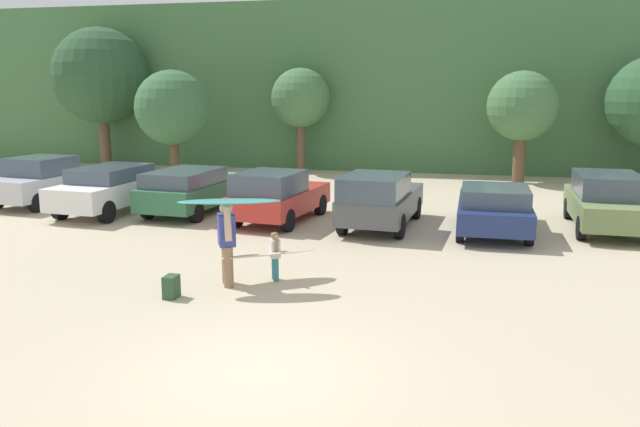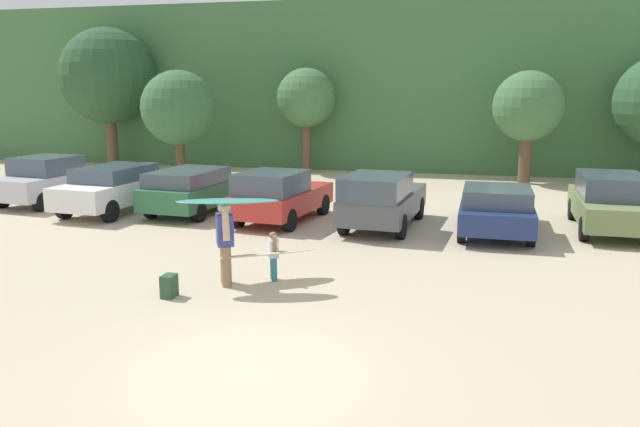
# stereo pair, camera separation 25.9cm
# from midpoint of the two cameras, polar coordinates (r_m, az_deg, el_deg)

# --- Properties ---
(ground_plane) EXTENTS (120.00, 120.00, 0.00)m
(ground_plane) POSITION_cam_midpoint_polar(r_m,az_deg,el_deg) (9.64, -6.32, -13.79)
(ground_plane) COLOR #C1B293
(hillside_ridge) EXTENTS (108.00, 12.00, 8.16)m
(hillside_ridge) POSITION_cam_midpoint_polar(r_m,az_deg,el_deg) (37.01, 8.75, 11.06)
(hillside_ridge) COLOR #427042
(hillside_ridge) RESTS_ON ground_plane
(tree_center_left) EXTENTS (4.80, 4.80, 7.00)m
(tree_center_left) POSITION_cam_midpoint_polar(r_m,az_deg,el_deg) (34.83, -19.06, 11.41)
(tree_center_left) COLOR brown
(tree_center_left) RESTS_ON ground_plane
(tree_right) EXTENTS (3.38, 3.38, 4.83)m
(tree_right) POSITION_cam_midpoint_polar(r_m,az_deg,el_deg) (30.16, -13.18, 9.08)
(tree_right) COLOR brown
(tree_right) RESTS_ON ground_plane
(tree_far_right) EXTENTS (2.79, 2.79, 4.95)m
(tree_far_right) POSITION_cam_midpoint_polar(r_m,az_deg,el_deg) (30.89, -1.97, 10.12)
(tree_far_right) COLOR brown
(tree_far_right) RESTS_ON ground_plane
(tree_far_left) EXTENTS (2.93, 2.93, 4.74)m
(tree_far_left) POSITION_cam_midpoint_polar(r_m,az_deg,el_deg) (28.66, 17.23, 9.00)
(tree_far_left) COLOR brown
(tree_far_left) RESTS_ON ground_plane
(parked_car_silver) EXTENTS (2.40, 4.25, 1.68)m
(parked_car_silver) POSITION_cam_midpoint_polar(r_m,az_deg,el_deg) (24.58, -23.57, 2.71)
(parked_car_silver) COLOR silver
(parked_car_silver) RESTS_ON ground_plane
(parked_car_white) EXTENTS (2.22, 4.66, 1.52)m
(parked_car_white) POSITION_cam_midpoint_polar(r_m,az_deg,el_deg) (22.14, -18.29, 2.19)
(parked_car_white) COLOR white
(parked_car_white) RESTS_ON ground_plane
(parked_car_forest_green) EXTENTS (2.25, 4.72, 1.47)m
(parked_car_forest_green) POSITION_cam_midpoint_polar(r_m,az_deg,el_deg) (21.42, -11.55, 2.15)
(parked_car_forest_green) COLOR #2D6642
(parked_car_forest_green) RESTS_ON ground_plane
(parked_car_red) EXTENTS (2.32, 4.24, 1.60)m
(parked_car_red) POSITION_cam_midpoint_polar(r_m,az_deg,el_deg) (19.55, -4.21, 1.60)
(parked_car_red) COLOR #B72D28
(parked_car_red) RESTS_ON ground_plane
(parked_car_dark_gray) EXTENTS (2.09, 4.50, 1.66)m
(parked_car_dark_gray) POSITION_cam_midpoint_polar(r_m,az_deg,el_deg) (18.71, 4.92, 1.29)
(parked_car_dark_gray) COLOR #4C4F54
(parked_car_dark_gray) RESTS_ON ground_plane
(parked_car_navy) EXTENTS (1.98, 4.47, 1.37)m
(parked_car_navy) POSITION_cam_midpoint_polar(r_m,az_deg,el_deg) (18.69, 14.77, 0.51)
(parked_car_navy) COLOR navy
(parked_car_navy) RESTS_ON ground_plane
(parked_car_olive_green) EXTENTS (1.93, 4.52, 1.64)m
(parked_car_olive_green) POSITION_cam_midpoint_polar(r_m,az_deg,el_deg) (20.11, 23.69, 1.04)
(parked_car_olive_green) COLOR #6B7F4C
(parked_car_olive_green) RESTS_ON ground_plane
(person_adult) EXTENTS (0.52, 0.80, 1.78)m
(person_adult) POSITION_cam_midpoint_polar(r_m,az_deg,el_deg) (13.38, -8.81, -2.17)
(person_adult) COLOR #8C6B4C
(person_adult) RESTS_ON ground_plane
(person_child) EXTENTS (0.31, 0.48, 1.06)m
(person_child) POSITION_cam_midpoint_polar(r_m,az_deg,el_deg) (13.69, -4.55, -3.53)
(person_child) COLOR teal
(person_child) RESTS_ON ground_plane
(surfboard_teal) EXTENTS (2.15, 1.20, 0.07)m
(surfboard_teal) POSITION_cam_midpoint_polar(r_m,az_deg,el_deg) (13.05, -8.61, 1.08)
(surfboard_teal) COLOR teal
(surfboard_cream) EXTENTS (2.10, 1.74, 0.20)m
(surfboard_cream) POSITION_cam_midpoint_polar(r_m,az_deg,el_deg) (13.62, -5.01, -3.59)
(surfboard_cream) COLOR beige
(backpack_dropped) EXTENTS (0.24, 0.34, 0.45)m
(backpack_dropped) POSITION_cam_midpoint_polar(r_m,az_deg,el_deg) (12.99, -13.60, -6.33)
(backpack_dropped) COLOR #2D4C33
(backpack_dropped) RESTS_ON ground_plane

